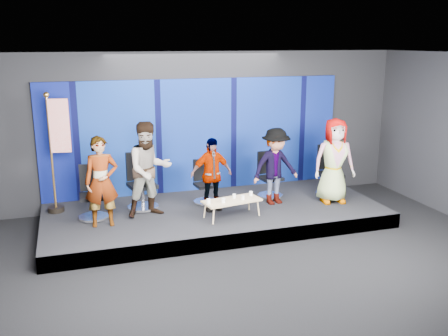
{
  "coord_description": "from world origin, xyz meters",
  "views": [
    {
      "loc": [
        -2.86,
        -7.06,
        3.73
      ],
      "look_at": [
        0.17,
        2.4,
        1.19
      ],
      "focal_mm": 40.0,
      "sensor_mm": 36.0,
      "label": 1
    }
  ],
  "objects_px": {
    "chair_d": "(269,182)",
    "mug_c": "(234,196)",
    "panelist_d": "(275,166)",
    "mug_e": "(251,193)",
    "chair_e": "(329,179)",
    "panelist_b": "(149,170)",
    "panelist_c": "(211,174)",
    "mug_b": "(223,200)",
    "flag_stand": "(57,150)",
    "mug_d": "(243,198)",
    "panelist_a": "(101,182)",
    "panelist_e": "(334,161)",
    "mug_a": "(209,201)",
    "chair_c": "(205,189)",
    "chair_a": "(93,201)",
    "coffee_table": "(232,201)",
    "chair_b": "(142,190)"
  },
  "relations": [
    {
      "from": "chair_b",
      "to": "chair_e",
      "type": "distance_m",
      "value": 4.23
    },
    {
      "from": "panelist_d",
      "to": "mug_d",
      "type": "relative_size",
      "value": 19.77
    },
    {
      "from": "mug_c",
      "to": "mug_d",
      "type": "relative_size",
      "value": 1.01
    },
    {
      "from": "chair_b",
      "to": "chair_d",
      "type": "height_order",
      "value": "chair_b"
    },
    {
      "from": "chair_a",
      "to": "panelist_d",
      "type": "bearing_deg",
      "value": -2.35
    },
    {
      "from": "chair_c",
      "to": "panelist_c",
      "type": "xyz_separation_m",
      "value": [
        0.01,
        -0.5,
        0.45
      ]
    },
    {
      "from": "chair_d",
      "to": "mug_b",
      "type": "bearing_deg",
      "value": -149.93
    },
    {
      "from": "chair_d",
      "to": "chair_c",
      "type": "bearing_deg",
      "value": 170.92
    },
    {
      "from": "panelist_a",
      "to": "flag_stand",
      "type": "relative_size",
      "value": 0.7
    },
    {
      "from": "panelist_b",
      "to": "coffee_table",
      "type": "relative_size",
      "value": 1.57
    },
    {
      "from": "mug_a",
      "to": "mug_d",
      "type": "height_order",
      "value": "mug_a"
    },
    {
      "from": "chair_d",
      "to": "mug_c",
      "type": "distance_m",
      "value": 1.48
    },
    {
      "from": "panelist_d",
      "to": "mug_c",
      "type": "bearing_deg",
      "value": -166.06
    },
    {
      "from": "coffee_table",
      "to": "mug_d",
      "type": "bearing_deg",
      "value": -12.51
    },
    {
      "from": "panelist_d",
      "to": "mug_e",
      "type": "height_order",
      "value": "panelist_d"
    },
    {
      "from": "chair_b",
      "to": "mug_a",
      "type": "bearing_deg",
      "value": -56.12
    },
    {
      "from": "mug_d",
      "to": "flag_stand",
      "type": "distance_m",
      "value": 3.84
    },
    {
      "from": "chair_c",
      "to": "panelist_b",
      "type": "bearing_deg",
      "value": -165.64
    },
    {
      "from": "panelist_c",
      "to": "mug_e",
      "type": "xyz_separation_m",
      "value": [
        0.73,
        -0.4,
        -0.36
      ]
    },
    {
      "from": "flag_stand",
      "to": "panelist_d",
      "type": "bearing_deg",
      "value": -3.43
    },
    {
      "from": "chair_a",
      "to": "panelist_a",
      "type": "height_order",
      "value": "panelist_a"
    },
    {
      "from": "chair_a",
      "to": "panelist_d",
      "type": "xyz_separation_m",
      "value": [
        3.81,
        -0.25,
        0.48
      ]
    },
    {
      "from": "panelist_c",
      "to": "chair_d",
      "type": "xyz_separation_m",
      "value": [
        1.5,
        0.47,
        -0.43
      ]
    },
    {
      "from": "panelist_e",
      "to": "mug_e",
      "type": "height_order",
      "value": "panelist_e"
    },
    {
      "from": "mug_c",
      "to": "panelist_d",
      "type": "bearing_deg",
      "value": 22.07
    },
    {
      "from": "panelist_e",
      "to": "chair_d",
      "type": "bearing_deg",
      "value": 155.99
    },
    {
      "from": "panelist_c",
      "to": "mug_b",
      "type": "xyz_separation_m",
      "value": [
        0.05,
        -0.67,
        -0.36
      ]
    },
    {
      "from": "panelist_b",
      "to": "mug_b",
      "type": "bearing_deg",
      "value": -37.94
    },
    {
      "from": "panelist_d",
      "to": "mug_a",
      "type": "distance_m",
      "value": 1.82
    },
    {
      "from": "chair_d",
      "to": "mug_e",
      "type": "distance_m",
      "value": 1.17
    },
    {
      "from": "panelist_a",
      "to": "chair_d",
      "type": "bearing_deg",
      "value": 12.35
    },
    {
      "from": "panelist_d",
      "to": "panelist_c",
      "type": "bearing_deg",
      "value": 171.04
    },
    {
      "from": "chair_a",
      "to": "mug_e",
      "type": "relative_size",
      "value": 12.34
    },
    {
      "from": "panelist_c",
      "to": "mug_e",
      "type": "relative_size",
      "value": 17.66
    },
    {
      "from": "panelist_e",
      "to": "mug_d",
      "type": "relative_size",
      "value": 22.02
    },
    {
      "from": "panelist_b",
      "to": "mug_d",
      "type": "distance_m",
      "value": 1.94
    },
    {
      "from": "panelist_d",
      "to": "mug_b",
      "type": "xyz_separation_m",
      "value": [
        -1.37,
        -0.65,
        -0.43
      ]
    },
    {
      "from": "panelist_a",
      "to": "chair_c",
      "type": "relative_size",
      "value": 1.83
    },
    {
      "from": "chair_a",
      "to": "flag_stand",
      "type": "bearing_deg",
      "value": 136.28
    },
    {
      "from": "flag_stand",
      "to": "panelist_c",
      "type": "bearing_deg",
      "value": -8.02
    },
    {
      "from": "chair_b",
      "to": "mug_e",
      "type": "distance_m",
      "value": 2.29
    },
    {
      "from": "chair_d",
      "to": "flag_stand",
      "type": "xyz_separation_m",
      "value": [
        -4.47,
        0.35,
        0.97
      ]
    },
    {
      "from": "chair_d",
      "to": "mug_a",
      "type": "xyz_separation_m",
      "value": [
        -1.74,
        -1.11,
        0.07
      ]
    },
    {
      "from": "panelist_a",
      "to": "panelist_c",
      "type": "relative_size",
      "value": 1.13
    },
    {
      "from": "mug_e",
      "to": "flag_stand",
      "type": "relative_size",
      "value": 0.04
    },
    {
      "from": "chair_d",
      "to": "chair_e",
      "type": "xyz_separation_m",
      "value": [
        1.35,
        -0.29,
        0.04
      ]
    },
    {
      "from": "chair_a",
      "to": "panelist_e",
      "type": "relative_size",
      "value": 0.58
    },
    {
      "from": "chair_e",
      "to": "mug_b",
      "type": "distance_m",
      "value": 2.93
    },
    {
      "from": "panelist_b",
      "to": "panelist_d",
      "type": "relative_size",
      "value": 1.16
    },
    {
      "from": "chair_c",
      "to": "panelist_e",
      "type": "bearing_deg",
      "value": -22.37
    }
  ]
}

